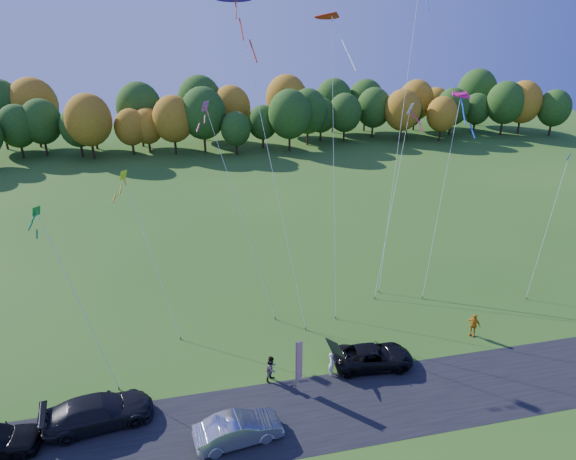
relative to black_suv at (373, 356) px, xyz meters
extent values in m
plane|color=#225616|center=(-4.03, 0.81, -0.71)|extent=(160.00, 160.00, 0.00)
cube|color=black|center=(-4.03, -3.19, -0.71)|extent=(90.00, 6.00, 0.01)
imported|color=black|center=(0.00, 0.00, 0.00)|extent=(5.31, 2.84, 1.42)
imported|color=#A5A4A9|center=(-9.21, -4.28, 0.06)|extent=(4.82, 2.24, 1.53)
imported|color=black|center=(-16.53, -1.40, 0.13)|extent=(6.07, 3.13, 1.68)
imported|color=white|center=(-2.82, -0.19, 0.07)|extent=(0.53, 0.66, 1.57)
imported|color=gray|center=(-6.57, 0.08, 0.15)|extent=(1.04, 1.05, 1.71)
imported|color=orange|center=(8.02, 1.60, 0.15)|extent=(0.96, 1.04, 1.72)
cylinder|color=#999999|center=(-5.35, -1.19, 1.06)|extent=(0.06, 0.06, 3.54)
cube|color=red|center=(-5.14, -1.11, 1.41)|extent=(0.43, 0.18, 2.65)
cube|color=navy|center=(-5.14, -1.08, 2.39)|extent=(0.42, 0.17, 0.69)
cylinder|color=#4C3F33|center=(-3.20, 4.79, -0.61)|extent=(0.08, 0.08, 0.20)
cylinder|color=#4C3F33|center=(3.87, 8.57, -0.61)|extent=(0.08, 0.08, 0.20)
cylinder|color=#4C3F33|center=(-0.68, 5.68, -0.61)|extent=(0.08, 0.08, 0.20)
cone|color=red|center=(1.26, 15.34, 19.91)|extent=(2.54, 1.94, 2.77)
cylinder|color=#4C3F33|center=(6.85, 6.89, -0.61)|extent=(0.08, 0.08, 0.20)
cube|color=#FA1B71|center=(11.66, 13.17, 13.91)|extent=(2.87, 1.01, 1.12)
cylinder|color=#4C3F33|center=(-11.95, 5.58, -0.61)|extent=(0.08, 0.08, 0.20)
cube|color=#D9FF1A|center=(-14.91, 11.60, 9.52)|extent=(1.13, 1.13, 1.34)
cylinder|color=#4C3F33|center=(-15.74, 1.23, -0.61)|extent=(0.08, 0.08, 0.20)
cube|color=#18932D|center=(-19.52, 5.99, 9.34)|extent=(1.05, 1.05, 1.24)
cylinder|color=#4C3F33|center=(3.18, 7.72, -0.61)|extent=(0.08, 0.08, 0.20)
cube|color=white|center=(8.02, 14.55, 12.75)|extent=(1.41, 1.41, 1.68)
cylinder|color=#4C3F33|center=(-5.07, 6.59, -0.61)|extent=(0.08, 0.08, 0.20)
cube|color=#C94390|center=(-8.82, 12.20, 14.01)|extent=(1.18, 1.18, 1.40)
cylinder|color=#4C3F33|center=(14.82, 5.05, -0.61)|extent=(0.08, 0.08, 0.20)
cube|color=#0B169F|center=(18.51, 8.02, 9.80)|extent=(0.84, 0.84, 0.99)
camera|label=1|loc=(-11.14, -24.86, 20.50)|focal=32.00mm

